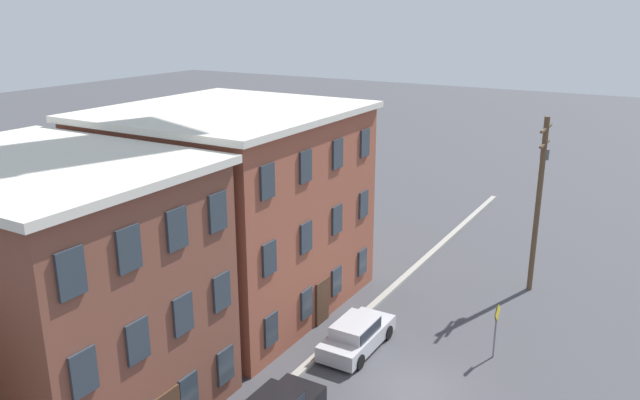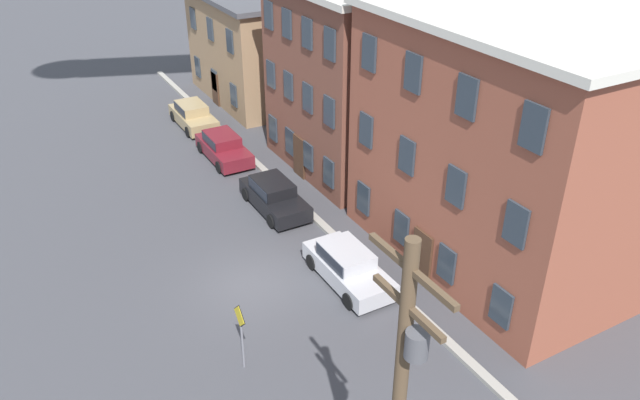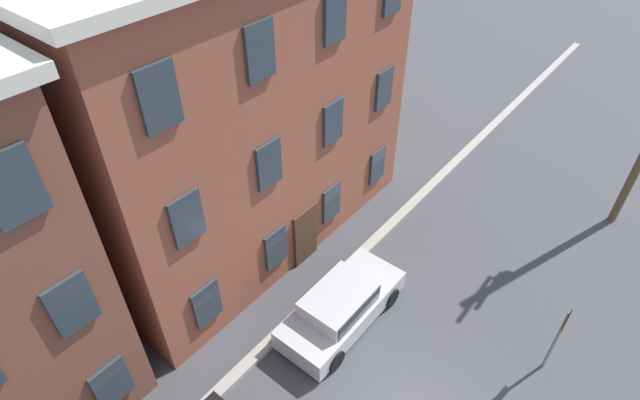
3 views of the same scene
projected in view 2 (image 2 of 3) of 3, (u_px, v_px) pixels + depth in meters
ground_plane at (254, 284)px, 24.70m from camera, size 200.00×200.00×0.00m
kerb_strip at (350, 251)px, 26.57m from camera, size 56.00×0.36×0.16m
apartment_corner at (281, 43)px, 42.51m from camera, size 10.44×10.31×7.04m
apartment_midblock at (391, 71)px, 32.93m from camera, size 8.77×11.57×9.58m
apartment_far at (537, 138)px, 24.74m from camera, size 11.91×10.98×10.04m
car_tan at (193, 114)px, 38.47m from camera, size 4.40×1.92×1.43m
car_maroon at (223, 146)px, 34.35m from camera, size 4.40×1.92×1.43m
car_black at (274, 194)px, 29.54m from camera, size 4.40×1.92×1.43m
car_silver at (348, 265)px, 24.55m from camera, size 4.40×1.92×1.43m
caution_sign at (241, 327)px, 19.89m from camera, size 0.88×0.08×2.61m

